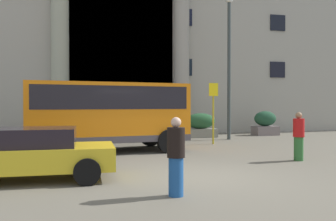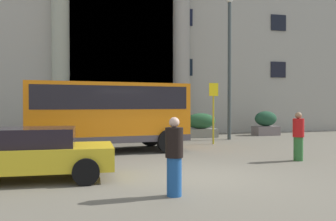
% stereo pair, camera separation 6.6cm
% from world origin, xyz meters
% --- Properties ---
extents(ground_plane, '(80.00, 64.00, 0.12)m').
position_xyz_m(ground_plane, '(0.00, 0.00, -0.06)').
color(ground_plane, '#635D50').
extents(orange_minibus, '(6.25, 3.23, 2.65)m').
position_xyz_m(orange_minibus, '(-1.96, 5.50, 1.59)').
color(orange_minibus, orange).
rests_on(orange_minibus, ground_plane).
extents(bus_stop_sign, '(0.44, 0.08, 2.84)m').
position_xyz_m(bus_stop_sign, '(2.99, 7.04, 1.74)').
color(bus_stop_sign, '#9F981D').
rests_on(bus_stop_sign, ground_plane).
extents(hedge_planter_entrance_left, '(1.80, 0.83, 1.35)m').
position_xyz_m(hedge_planter_entrance_left, '(3.52, 10.43, 0.65)').
color(hedge_planter_entrance_left, gray).
rests_on(hedge_planter_entrance_left, ground_plane).
extents(hedge_planter_east, '(1.41, 0.71, 1.62)m').
position_xyz_m(hedge_planter_east, '(-3.55, 10.22, 0.78)').
color(hedge_planter_east, gray).
rests_on(hedge_planter_east, ground_plane).
extents(hedge_planter_far_west, '(1.44, 0.94, 1.44)m').
position_xyz_m(hedge_planter_far_west, '(7.77, 10.88, 0.70)').
color(hedge_planter_far_west, slate).
rests_on(hedge_planter_far_west, ground_plane).
extents(parked_coupe_end, '(4.09, 1.97, 1.27)m').
position_xyz_m(parked_coupe_end, '(-4.20, 0.64, 0.67)').
color(parked_coupe_end, gold).
rests_on(parked_coupe_end, ground_plane).
extents(motorcycle_near_kerb, '(2.06, 0.55, 0.89)m').
position_xyz_m(motorcycle_near_kerb, '(-4.16, 3.00, 0.46)').
color(motorcycle_near_kerb, black).
rests_on(motorcycle_near_kerb, ground_plane).
extents(pedestrian_man_red_shirt, '(0.36, 0.36, 1.59)m').
position_xyz_m(pedestrian_man_red_shirt, '(3.96, 1.80, 0.79)').
color(pedestrian_man_red_shirt, '#2C632D').
rests_on(pedestrian_man_red_shirt, ground_plane).
extents(pedestrian_child_trailing, '(0.36, 0.36, 1.59)m').
position_xyz_m(pedestrian_child_trailing, '(-1.12, -1.62, 0.79)').
color(pedestrian_child_trailing, '#1C4B8B').
rests_on(pedestrian_child_trailing, ground_plane).
extents(lamppost_plaza_centre, '(0.40, 0.40, 7.55)m').
position_xyz_m(lamppost_plaza_centre, '(4.56, 8.88, 4.40)').
color(lamppost_plaza_centre, '#343E3F').
rests_on(lamppost_plaza_centre, ground_plane).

